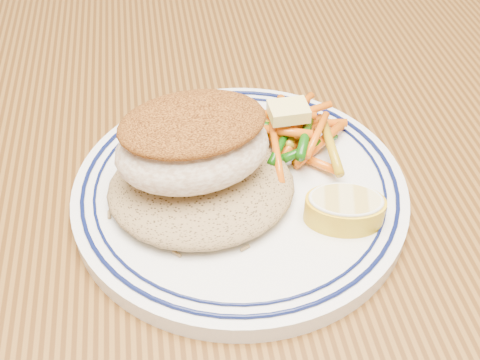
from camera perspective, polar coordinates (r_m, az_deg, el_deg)
name	(u,v)px	position (r m, az deg, el deg)	size (l,w,h in m)	color
dining_table	(263,256)	(0.55, 2.19, -7.19)	(1.50, 0.90, 0.75)	#4C2C0F
plate	(240,190)	(0.45, 0.00, -0.97)	(0.25, 0.25, 0.02)	white
rice_pilaf	(201,184)	(0.43, -3.70, -0.35)	(0.13, 0.12, 0.03)	olive
fish_fillet	(193,142)	(0.41, -4.50, 3.57)	(0.12, 0.09, 0.05)	#F3E1C8
vegetable_pile	(288,132)	(0.47, 4.61, 4.52)	(0.11, 0.11, 0.03)	#114809
butter_pat	(289,111)	(0.46, 4.63, 6.51)	(0.03, 0.02, 0.01)	#FFE97C
lemon_wedge	(345,208)	(0.42, 9.90, -2.64)	(0.06, 0.06, 0.02)	yellow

